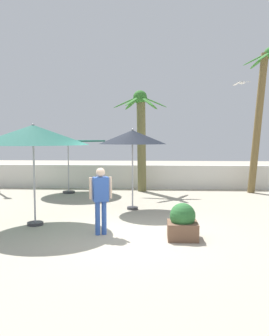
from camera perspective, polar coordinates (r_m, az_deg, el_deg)
The scene contains 10 objects.
ground_plane at distance 8.82m, azimuth -1.09°, elevation -10.66°, with size 56.00×56.00×0.00m, color #B2A893.
boundary_wall at distance 16.59m, azimuth 1.06°, elevation -1.42°, with size 25.20×0.30×1.09m, color silver.
patio_umbrella_0 at distance 9.86m, azimuth -15.92°, elevation 5.07°, with size 2.96×2.96×2.74m.
patio_umbrella_1 at distance 11.62m, azimuth -0.32°, elevation 4.91°, with size 2.20×2.20×2.65m.
patio_umbrella_2 at distance 15.36m, azimuth -10.59°, elevation 3.96°, with size 3.15×3.15×2.38m.
palm_tree_0 at distance 16.17m, azimuth 19.60°, elevation 9.34°, with size 2.22×1.92×6.13m.
palm_tree_1 at distance 15.64m, azimuth 1.05°, elevation 6.27°, with size 2.38×2.09×4.42m.
guest_0 at distance 8.68m, azimuth -5.44°, elevation -4.25°, with size 0.53×0.35×1.64m.
seagull_0 at distance 18.06m, azimuth 16.78°, elevation 12.95°, with size 0.65×1.02×0.16m.
planter at distance 8.48m, azimuth 7.70°, elevation -8.68°, with size 0.70×0.70×0.85m.
Camera 1 is at (0.67, -8.48, 2.36)m, focal length 38.08 mm.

